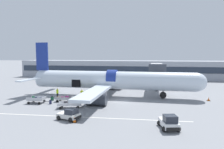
{
  "coord_description": "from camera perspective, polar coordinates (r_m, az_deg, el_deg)",
  "views": [
    {
      "loc": [
        5.44,
        -32.64,
        7.6
      ],
      "look_at": [
        -1.21,
        -0.12,
        4.45
      ],
      "focal_mm": 32.0,
      "sensor_mm": 36.0,
      "label": 1
    }
  ],
  "objects": [
    {
      "name": "apron_marking_line",
      "position": [
        25.74,
        -10.04,
        -11.83
      ],
      "size": [
        27.76,
        2.06,
        0.01
      ],
      "color": "silver",
      "rests_on": "ground_plane"
    },
    {
      "name": "safety_cone_nose",
      "position": [
        37.61,
        25.89,
        -6.34
      ],
      "size": [
        0.57,
        0.57,
        0.61
      ],
      "color": "black",
      "rests_on": "ground_plane"
    },
    {
      "name": "ground_crew_driver",
      "position": [
        33.33,
        -8.98,
        -6.34
      ],
      "size": [
        0.41,
        0.56,
        1.6
      ],
      "color": "#1E2338",
      "rests_on": "ground_plane"
    },
    {
      "name": "baggage_tug_lead",
      "position": [
        22.1,
        15.97,
        -13.09
      ],
      "size": [
        2.35,
        3.05,
        1.55
      ],
      "color": "white",
      "rests_on": "ground_plane"
    },
    {
      "name": "baggage_cart_loading",
      "position": [
        34.2,
        -13.34,
        -6.79
      ],
      "size": [
        3.7,
        1.92,
        0.97
      ],
      "color": "#999BA0",
      "rests_on": "ground_plane"
    },
    {
      "name": "ground_crew_loader_b",
      "position": [
        35.36,
        -8.59,
        -5.54
      ],
      "size": [
        0.6,
        0.49,
        1.73
      ],
      "color": "#2D2D33",
      "rests_on": "ground_plane"
    },
    {
      "name": "ground_plane",
      "position": [
        33.95,
        2.06,
        -7.51
      ],
      "size": [
        500.0,
        500.0,
        0.0
      ],
      "primitive_type": "plane",
      "color": "gray"
    },
    {
      "name": "safety_cone_engine_left",
      "position": [
        23.71,
        -10.66,
        -12.65
      ],
      "size": [
        0.52,
        0.52,
        0.61
      ],
      "color": "black",
      "rests_on": "ground_plane"
    },
    {
      "name": "baggage_cart_queued",
      "position": [
        34.43,
        -20.67,
        -6.81
      ],
      "size": [
        3.55,
        2.2,
        1.12
      ],
      "color": "#B7BABF",
      "rests_on": "ground_plane"
    },
    {
      "name": "suitcase_on_tarmac_spare",
      "position": [
        35.58,
        -16.71,
        -6.64
      ],
      "size": [
        0.51,
        0.29,
        0.71
      ],
      "color": "#14472D",
      "rests_on": "ground_plane"
    },
    {
      "name": "ground_crew_loader_a",
      "position": [
        37.37,
        -15.33,
        -5.08
      ],
      "size": [
        0.48,
        0.6,
        1.72
      ],
      "color": "black",
      "rests_on": "ground_plane"
    },
    {
      "name": "terminal_strip",
      "position": [
        68.64,
        6.98,
        1.48
      ],
      "size": [
        81.38,
        9.13,
        5.83
      ],
      "color": "#9EA3AD",
      "rests_on": "ground_plane"
    },
    {
      "name": "baggage_tug_mid",
      "position": [
        24.75,
        -12.1,
        -11.16
      ],
      "size": [
        2.95,
        2.37,
        1.35
      ],
      "color": "silver",
      "rests_on": "ground_plane"
    },
    {
      "name": "suitcase_on_tarmac_upright",
      "position": [
        33.14,
        -17.18,
        -7.55
      ],
      "size": [
        0.42,
        0.34,
        0.7
      ],
      "color": "#1E2347",
      "rests_on": "ground_plane"
    },
    {
      "name": "airplane",
      "position": [
        37.19,
        -0.58,
        -1.81
      ],
      "size": [
        33.17,
        28.23,
        10.16
      ],
      "color": "silver",
      "rests_on": "ground_plane"
    },
    {
      "name": "baggage_cart_empty",
      "position": [
        29.97,
        -11.87,
        -8.45
      ],
      "size": [
        4.34,
        2.41,
        0.94
      ],
      "color": "silver",
      "rests_on": "ground_plane"
    },
    {
      "name": "jet_bridge_stub",
      "position": [
        42.69,
        12.69,
        1.14
      ],
      "size": [
        3.21,
        11.71,
        6.03
      ],
      "color": "#4C4C51",
      "rests_on": "ground_plane"
    }
  ]
}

